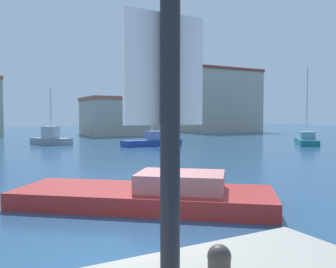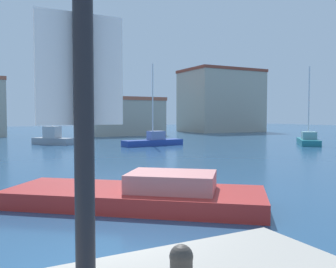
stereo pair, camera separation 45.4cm
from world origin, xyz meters
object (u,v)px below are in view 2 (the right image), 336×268
object	(u,v)px
sailboat_blue_distant_north	(153,141)
motorboat_red_behind_lamppost	(142,194)
sailboat_grey_mid_harbor	(53,138)
sailboat_teal_outer_mooring	(308,140)
mooring_bollard	(181,267)

from	to	relation	value
sailboat_blue_distant_north	motorboat_red_behind_lamppost	xyz separation A→B (m)	(-10.12, -20.85, -0.12)
sailboat_grey_mid_harbor	motorboat_red_behind_lamppost	world-z (taller)	sailboat_grey_mid_harbor
sailboat_teal_outer_mooring	motorboat_red_behind_lamppost	world-z (taller)	sailboat_teal_outer_mooring
mooring_bollard	sailboat_grey_mid_harbor	distance (m)	34.03
mooring_bollard	sailboat_grey_mid_harbor	size ratio (longest dim) A/B	0.09
mooring_bollard	sailboat_teal_outer_mooring	xyz separation A→B (m)	(26.89, 22.03, -0.77)
sailboat_blue_distant_north	motorboat_red_behind_lamppost	distance (m)	23.18
mooring_bollard	sailboat_grey_mid_harbor	xyz separation A→B (m)	(4.34, 33.74, -0.58)
sailboat_teal_outer_mooring	sailboat_blue_distant_north	size ratio (longest dim) A/B	0.99
sailboat_teal_outer_mooring	sailboat_blue_distant_north	world-z (taller)	sailboat_blue_distant_north
mooring_bollard	sailboat_teal_outer_mooring	bearing A→B (deg)	39.33
sailboat_teal_outer_mooring	sailboat_grey_mid_harbor	world-z (taller)	sailboat_teal_outer_mooring
mooring_bollard	sailboat_teal_outer_mooring	world-z (taller)	sailboat_teal_outer_mooring
mooring_bollard	sailboat_teal_outer_mooring	size ratio (longest dim) A/B	0.07
sailboat_grey_mid_harbor	sailboat_blue_distant_north	bearing A→B (deg)	-34.48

